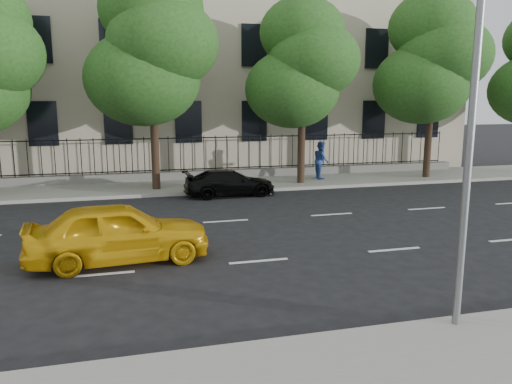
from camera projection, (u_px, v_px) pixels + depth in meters
ground at (288, 297)px, 10.83m from camera, size 120.00×120.00×0.00m
far_sidewalk at (198, 186)px, 24.13m from camera, size 60.00×4.00×0.15m
lane_markings at (240, 238)px, 15.35m from camera, size 49.60×4.62×0.01m
masonry_building at (174, 20)px, 30.97m from camera, size 34.60×12.11×18.50m
iron_fence at (193, 169)px, 25.64m from camera, size 30.00×0.50×2.20m
street_light at (457, 47)px, 8.81m from camera, size 0.25×3.32×8.05m
tree_c at (152, 48)px, 21.86m from camera, size 5.89×5.50×9.80m
tree_d at (302, 64)px, 23.70m from camera, size 5.34×4.94×8.84m
tree_e at (432, 59)px, 25.37m from camera, size 5.71×5.31×9.46m
yellow_taxi at (118, 232)px, 13.04m from camera, size 4.84×2.30×1.60m
black_sedan at (230, 183)px, 21.92m from camera, size 4.08×1.82×1.16m
pedestrian_far at (321, 160)px, 25.58m from camera, size 0.85×1.02×1.92m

